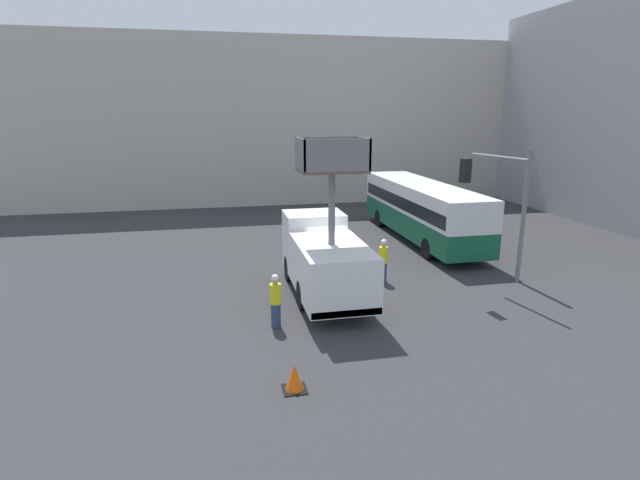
{
  "coord_description": "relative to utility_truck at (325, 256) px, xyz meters",
  "views": [
    {
      "loc": [
        -4.71,
        -18.46,
        6.92
      ],
      "look_at": [
        -0.74,
        0.18,
        2.03
      ],
      "focal_mm": 28.0,
      "sensor_mm": 36.0,
      "label": 1
    }
  ],
  "objects": [
    {
      "name": "traffic_cone_near_truck",
      "position": [
        -2.22,
        -6.44,
        -1.27
      ],
      "size": [
        0.62,
        0.62,
        0.71
      ],
      "color": "black",
      "rests_on": "ground_plane"
    },
    {
      "name": "road_worker_near_truck",
      "position": [
        -2.2,
        -2.49,
        -0.68
      ],
      "size": [
        0.38,
        0.38,
        1.84
      ],
      "rotation": [
        0.0,
        0.0,
        4.12
      ],
      "color": "navy",
      "rests_on": "ground_plane"
    },
    {
      "name": "road_worker_directing",
      "position": [
        2.75,
        1.11,
        -0.67
      ],
      "size": [
        0.38,
        0.38,
        1.85
      ],
      "rotation": [
        0.0,
        0.0,
        0.09
      ],
      "color": "navy",
      "rests_on": "ground_plane"
    },
    {
      "name": "traffic_light_pole",
      "position": [
        7.18,
        -0.2,
        2.16
      ],
      "size": [
        3.29,
        3.04,
        5.54
      ],
      "color": "slate",
      "rests_on": "ground_plane"
    },
    {
      "name": "city_bus",
      "position": [
        7.12,
        7.47,
        0.25
      ],
      "size": [
        2.61,
        11.78,
        3.14
      ],
      "rotation": [
        0.0,
        0.0,
        1.59
      ],
      "color": "#145638",
      "rests_on": "ground_plane"
    },
    {
      "name": "building_backdrop_far",
      "position": [
        0.74,
        24.7,
        4.56
      ],
      "size": [
        44.0,
        10.0,
        12.31
      ],
      "color": "#BCB2A3",
      "rests_on": "ground_plane"
    },
    {
      "name": "ground_plane",
      "position": [
        0.74,
        0.68,
        -1.6
      ],
      "size": [
        120.0,
        120.0,
        0.0
      ],
      "primitive_type": "plane",
      "color": "#333335"
    },
    {
      "name": "utility_truck",
      "position": [
        0.0,
        0.0,
        0.0
      ],
      "size": [
        2.42,
        6.42,
        6.09
      ],
      "color": "white",
      "rests_on": "ground_plane"
    }
  ]
}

